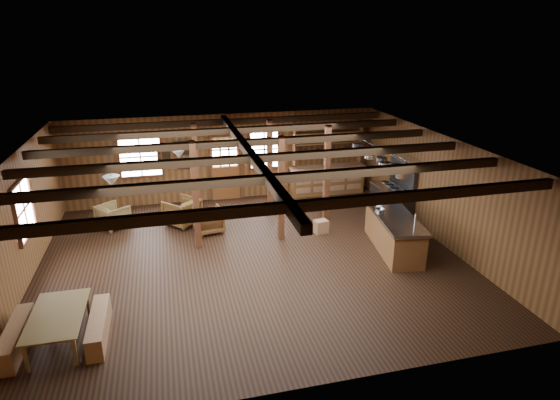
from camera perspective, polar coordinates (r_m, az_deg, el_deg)
name	(u,v)px	position (r m, az deg, el deg)	size (l,w,h in m)	color
room	(250,206)	(11.00, -3.63, -0.71)	(10.04, 9.04, 2.84)	black
ceiling_joists	(248,151)	(10.78, -3.96, 5.98)	(9.80, 8.82, 0.18)	black
timber_posts	(255,178)	(13.02, -3.07, 2.67)	(3.95, 2.35, 2.80)	#4E2816
back_door	(225,173)	(15.33, -6.67, 3.26)	(1.02, 0.08, 2.15)	brown
window_back_left	(140,157)	(15.06, -16.66, 5.07)	(1.32, 0.06, 1.32)	white
window_back_right	(264,149)	(15.36, -1.95, 6.20)	(1.02, 0.06, 1.32)	white
window_left	(23,209)	(11.68, -28.82, -0.97)	(0.14, 1.24, 1.32)	white
notice_boards	(177,153)	(15.03, -12.47, 5.57)	(1.08, 0.03, 0.90)	silver
back_counter	(327,176)	(15.95, 5.70, 2.92)	(2.55, 0.60, 2.45)	brown
pendant_lamps	(148,166)	(11.54, -15.74, 4.02)	(1.86, 2.36, 0.66)	#313234
pot_rack	(375,157)	(12.02, 11.52, 5.11)	(0.40, 3.00, 0.45)	#313234
kitchen_island	(394,232)	(12.18, 13.70, -3.83)	(1.25, 2.60, 1.20)	brown
step_stool	(321,227)	(12.95, 5.00, -3.25)	(0.41, 0.29, 0.37)	olive
commercial_range	(393,196)	(14.34, 13.64, 0.48)	(0.79, 1.53, 1.89)	#313234
dining_table	(61,328)	(9.51, -25.11, -13.93)	(1.64, 0.92, 0.58)	olive
bench_wall	(16,338)	(9.74, -29.49, -14.40)	(0.29, 1.56, 0.43)	olive
bench_aisle	(99,326)	(9.43, -21.21, -14.16)	(0.29, 1.55, 0.43)	olive
armchair_a	(182,212)	(13.65, -11.82, -1.42)	(0.82, 0.85, 0.77)	brown
armchair_b	(208,220)	(13.05, -8.71, -2.42)	(0.74, 0.76, 0.70)	brown
armchair_c	(113,216)	(13.98, -19.68, -1.89)	(0.73, 0.75, 0.68)	olive
counter_pot	(382,202)	(12.56, 12.32, -0.21)	(0.32, 0.32, 0.19)	silver
bowl	(380,210)	(12.19, 12.05, -1.17)	(0.24, 0.24, 0.06)	silver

